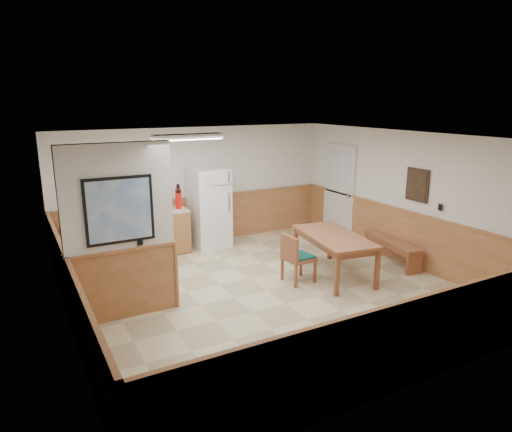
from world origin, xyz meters
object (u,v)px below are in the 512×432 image
refrigerator (209,208)px  dining_chair (295,255)px  dining_bench (392,245)px  soap_bottle (101,211)px  dining_table (334,240)px  fire_extinguisher (178,198)px

refrigerator → dining_chair: refrigerator is taller
dining_bench → soap_bottle: bearing=162.0°
dining_bench → soap_bottle: soap_bottle is taller
refrigerator → soap_bottle: (-2.18, 0.08, 0.17)m
soap_bottle → dining_table: bearing=-38.2°
fire_extinguisher → refrigerator: bearing=-17.8°
dining_table → refrigerator: bearing=124.9°
dining_bench → dining_table: bearing=-168.2°
fire_extinguisher → dining_chair: bearing=-83.8°
refrigerator → soap_bottle: refrigerator is taller
dining_table → dining_chair: (-0.78, 0.06, -0.16)m
dining_bench → soap_bottle: (-4.86, 2.67, 0.67)m
refrigerator → dining_chair: bearing=-82.2°
fire_extinguisher → dining_table: bearing=-71.5°
refrigerator → dining_chair: size_ratio=1.97×
refrigerator → fire_extinguisher: (-0.67, 0.00, 0.28)m
dining_bench → dining_chair: dining_chair is taller
refrigerator → dining_bench: 3.76m
dining_chair → fire_extinguisher: (-1.13, 2.56, 0.63)m
fire_extinguisher → soap_bottle: bearing=159.2°
soap_bottle → refrigerator: bearing=-2.2°
dining_bench → soap_bottle: 5.59m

